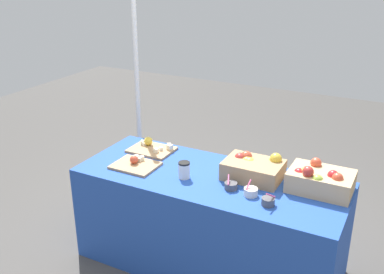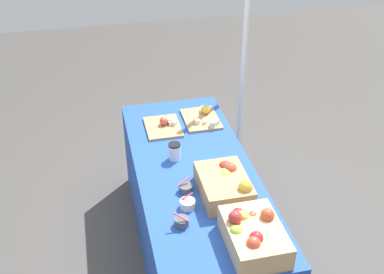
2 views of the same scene
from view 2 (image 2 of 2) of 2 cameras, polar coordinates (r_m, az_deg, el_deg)
name	(u,v)px [view 2 (image 2 of 2)]	position (r m, az deg, el deg)	size (l,w,h in m)	color
ground_plane	(195,250)	(3.61, 0.32, -13.37)	(10.00, 10.00, 0.00)	#474442
table	(195,212)	(3.35, 0.34, -8.98)	(1.90, 0.76, 0.74)	#234CAD
apple_crate_left	(253,234)	(2.57, 7.33, -11.42)	(0.41, 0.29, 0.20)	tan
apple_crate_middle	(225,184)	(2.89, 4.00, -5.59)	(0.39, 0.28, 0.18)	tan
cutting_board_front	(164,126)	(3.54, -3.40, 1.32)	(0.32, 0.26, 0.08)	tan
cutting_board_back	(202,117)	(3.64, 1.23, 2.34)	(0.34, 0.26, 0.09)	tan
sample_bowl_near	(188,204)	(2.81, -0.53, -7.97)	(0.09, 0.09, 0.10)	silver
sample_bowl_mid	(186,188)	(2.93, -0.76, -6.10)	(0.09, 0.09, 0.09)	#4C4C51
sample_bowl_far	(182,222)	(2.70, -1.26, -10.06)	(0.08, 0.09, 0.11)	#4C4C51
coffee_cup	(174,151)	(3.18, -2.10, -1.72)	(0.08, 0.08, 0.12)	silver
tent_pole	(244,60)	(4.01, 6.17, 9.11)	(0.04, 0.04, 2.01)	white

